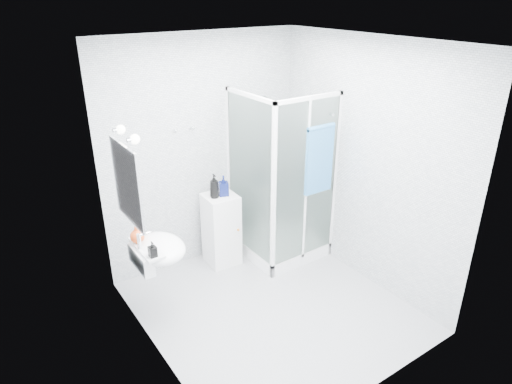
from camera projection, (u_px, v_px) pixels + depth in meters
room at (273, 191)px, 4.14m from camera, size 2.40×2.60×2.60m
shower_enclosure at (279, 222)px, 5.41m from camera, size 0.90×0.95×2.00m
wall_basin at (157, 250)px, 4.17m from camera, size 0.46×0.56×0.35m
mirror at (127, 184)px, 3.78m from camera, size 0.02×0.60×0.70m
vanity_lights at (127, 134)px, 3.64m from camera, size 0.10×0.40×0.08m
wall_hooks at (184, 129)px, 4.82m from camera, size 0.23×0.06×0.03m
storage_cabinet at (221, 229)px, 5.28m from camera, size 0.37×0.39×0.86m
hand_towel at (319, 158)px, 4.86m from camera, size 0.36×0.05×0.76m
shampoo_bottle_a at (214, 186)px, 5.01m from camera, size 0.12×0.12×0.27m
shampoo_bottle_b at (224, 186)px, 5.07m from camera, size 0.14×0.14×0.23m
soap_dispenser_orange at (137, 234)px, 4.14m from camera, size 0.15×0.15×0.17m
soap_dispenser_black at (152, 249)px, 3.92m from camera, size 0.07×0.07×0.14m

